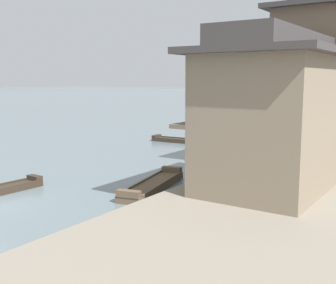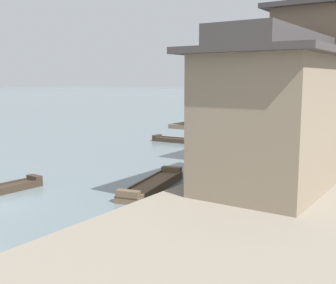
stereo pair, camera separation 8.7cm
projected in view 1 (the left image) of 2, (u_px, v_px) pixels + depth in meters
name	position (u px, v px, depth m)	size (l,w,h in m)	color
boat_moored_nearest	(257.00, 117.00, 55.14)	(3.51, 5.64, 0.75)	brown
boat_moored_second	(320.00, 128.00, 42.98)	(1.18, 4.32, 0.63)	#423328
boat_moored_third	(183.00, 141.00, 34.34)	(5.41, 1.45, 0.47)	#33281E
boat_moored_far	(323.00, 113.00, 62.50)	(5.34, 2.07, 0.38)	brown
boat_midriver_drifting	(153.00, 185.00, 19.82)	(2.30, 5.52, 0.57)	brown
boat_upstream_distant	(272.00, 112.00, 64.09)	(3.32, 4.42, 0.46)	brown
house_waterfront_nearest	(275.00, 113.00, 16.93)	(5.34, 7.72, 6.14)	#7F705B
house_waterfront_second	(334.00, 80.00, 22.75)	(6.29, 7.03, 8.74)	#75604C
mooring_post_dock_near	(200.00, 172.00, 18.18)	(0.20, 0.20, 0.79)	#473828
mooring_post_dock_mid	(276.00, 144.00, 25.87)	(0.20, 0.20, 0.77)	#473828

